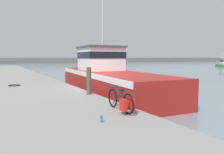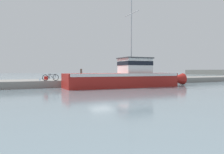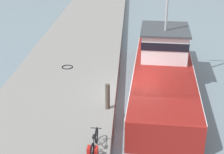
% 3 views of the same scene
% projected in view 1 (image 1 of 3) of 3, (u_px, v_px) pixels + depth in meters
% --- Properties ---
extents(ground_plane, '(320.00, 320.00, 0.00)m').
position_uv_depth(ground_plane, '(101.00, 100.00, 12.61)').
color(ground_plane, gray).
extents(dock_pier, '(6.26, 80.00, 0.73)m').
position_uv_depth(dock_pier, '(21.00, 101.00, 10.57)').
color(dock_pier, gray).
rests_on(dock_pier, ground_plane).
extents(far_shoreline, '(180.00, 5.00, 2.26)m').
position_uv_depth(far_shoreline, '(85.00, 60.00, 97.41)').
color(far_shoreline, slate).
rests_on(far_shoreline, ground_plane).
extents(fishing_boat_main, '(4.20, 15.09, 9.77)m').
position_uv_depth(fishing_boat_main, '(105.00, 76.00, 15.41)').
color(fishing_boat_main, maroon).
rests_on(fishing_boat_main, ground_plane).
extents(boat_red_outer, '(5.42, 6.78, 3.76)m').
position_uv_depth(boat_red_outer, '(224.00, 64.00, 55.87)').
color(boat_red_outer, '#337F47').
rests_on(boat_red_outer, ground_plane).
extents(bicycle_touring, '(0.47, 1.75, 0.73)m').
position_uv_depth(bicycle_touring, '(122.00, 101.00, 6.96)').
color(bicycle_touring, black).
rests_on(bicycle_touring, dock_pier).
extents(mooring_post, '(0.22, 0.22, 1.28)m').
position_uv_depth(mooring_post, '(89.00, 81.00, 10.18)').
color(mooring_post, '#51473D').
rests_on(mooring_post, dock_pier).
extents(hose_coil, '(0.69, 0.69, 0.05)m').
position_uv_depth(hose_coil, '(14.00, 85.00, 13.34)').
color(hose_coil, black).
rests_on(hose_coil, dock_pier).
extents(water_bottle_by_bike, '(0.07, 0.07, 0.18)m').
position_uv_depth(water_bottle_by_bike, '(101.00, 119.00, 5.82)').
color(water_bottle_by_bike, blue).
rests_on(water_bottle_by_bike, dock_pier).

